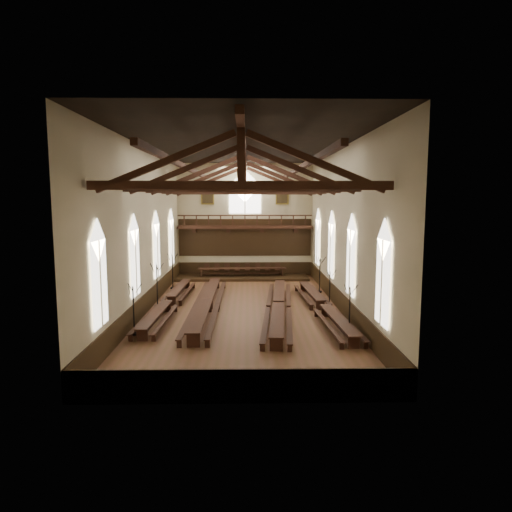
{
  "coord_description": "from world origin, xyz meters",
  "views": [
    {
      "loc": [
        0.26,
        -27.7,
        6.9
      ],
      "look_at": [
        0.78,
        1.5,
        3.21
      ],
      "focal_mm": 32.0,
      "sensor_mm": 36.0,
      "label": 1
    }
  ],
  "objects": [
    {
      "name": "refectory_row_a",
      "position": [
        -4.71,
        0.46,
        0.5
      ],
      "size": [
        1.56,
        13.8,
        0.68
      ],
      "color": "#3A1F12",
      "rests_on": "ground"
    },
    {
      "name": "refectory_row_c",
      "position": [
        2.12,
        -0.87,
        0.55
      ],
      "size": [
        2.09,
        14.49,
        0.75
      ],
      "color": "#3A1F12",
      "rests_on": "ground"
    },
    {
      "name": "end_window",
      "position": [
        0.0,
        12.9,
        7.22
      ],
      "size": [
        2.8,
        0.12,
        3.8
      ],
      "color": "white",
      "rests_on": "room_walls"
    },
    {
      "name": "side_windows",
      "position": [
        -0.0,
        -0.0,
        3.74
      ],
      "size": [
        11.85,
        19.8,
        4.5
      ],
      "color": "white",
      "rests_on": "room_walls"
    },
    {
      "name": "candelabrum_left_far",
      "position": [
        -5.55,
        6.99,
        0.83
      ],
      "size": [
        0.81,
        0.81,
        2.75
      ],
      "color": "black",
      "rests_on": "ground"
    },
    {
      "name": "wainscot_band",
      "position": [
        0.0,
        0.0,
        0.6
      ],
      "size": [
        12.0,
        26.0,
        1.2
      ],
      "color": "#2F200E",
      "rests_on": "ground"
    },
    {
      "name": "room_walls",
      "position": [
        0.0,
        0.0,
        6.46
      ],
      "size": [
        26.0,
        26.0,
        26.0
      ],
      "color": "beige",
      "rests_on": "ground"
    },
    {
      "name": "high_table",
      "position": [
        -0.27,
        11.4,
        0.81
      ],
      "size": [
        7.64,
        1.22,
        0.71
      ],
      "color": "#3A1F12",
      "rests_on": "dais"
    },
    {
      "name": "candelabrum_left_near",
      "position": [
        -5.55,
        -5.04,
        0.81
      ],
      "size": [
        0.75,
        0.81,
        2.66
      ],
      "color": "black",
      "rests_on": "ground"
    },
    {
      "name": "roof_trusses",
      "position": [
        0.0,
        -0.0,
        8.22
      ],
      "size": [
        11.7,
        25.7,
        2.8
      ],
      "color": "#3A1F12",
      "rests_on": "room_walls"
    },
    {
      "name": "candelabrum_right_near",
      "position": [
        5.55,
        -4.6,
        0.75
      ],
      "size": [
        0.73,
        0.74,
        2.48
      ],
      "color": "black",
      "rests_on": "ground"
    },
    {
      "name": "portraits",
      "position": [
        0.0,
        12.9,
        7.1
      ],
      "size": [
        7.75,
        0.09,
        1.45
      ],
      "color": "olive",
      "rests_on": "room_walls"
    },
    {
      "name": "refectory_row_d",
      "position": [
        4.78,
        -0.84,
        0.5
      ],
      "size": [
        1.72,
        13.88,
        0.69
      ],
      "color": "#3A1F12",
      "rests_on": "ground"
    },
    {
      "name": "candelabrum_right_far",
      "position": [
        5.55,
        5.37,
        0.81
      ],
      "size": [
        0.76,
        0.81,
        2.65
      ],
      "color": "black",
      "rests_on": "ground"
    },
    {
      "name": "minstrels_gallery",
      "position": [
        0.0,
        12.66,
        3.91
      ],
      "size": [
        11.8,
        1.24,
        3.7
      ],
      "color": "#3A1F12",
      "rests_on": "room_walls"
    },
    {
      "name": "ground",
      "position": [
        0.0,
        0.0,
        0.0
      ],
      "size": [
        26.0,
        26.0,
        0.0
      ],
      "primitive_type": "plane",
      "color": "brown",
      "rests_on": "ground"
    },
    {
      "name": "refectory_row_b",
      "position": [
        -2.28,
        -0.07,
        0.58
      ],
      "size": [
        1.61,
        14.76,
        0.79
      ],
      "color": "#3A1F12",
      "rests_on": "ground"
    },
    {
      "name": "dais",
      "position": [
        -0.27,
        11.4,
        0.1
      ],
      "size": [
        11.4,
        3.13,
        0.21
      ],
      "primitive_type": "cube",
      "color": "#2F200E",
      "rests_on": "ground"
    },
    {
      "name": "candelabrum_right_mid",
      "position": [
        5.55,
        1.21,
        0.72
      ],
      "size": [
        0.65,
        0.72,
        2.35
      ],
      "color": "black",
      "rests_on": "ground"
    },
    {
      "name": "high_chairs",
      "position": [
        -0.27,
        12.15,
        0.75
      ],
      "size": [
        6.77,
        0.48,
        0.99
      ],
      "color": "#3A1F12",
      "rests_on": "dais"
    },
    {
      "name": "candelabrum_left_mid",
      "position": [
        -5.55,
        1.01,
        0.87
      ],
      "size": [
        0.86,
        0.82,
        2.85
      ],
      "color": "black",
      "rests_on": "ground"
    }
  ]
}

